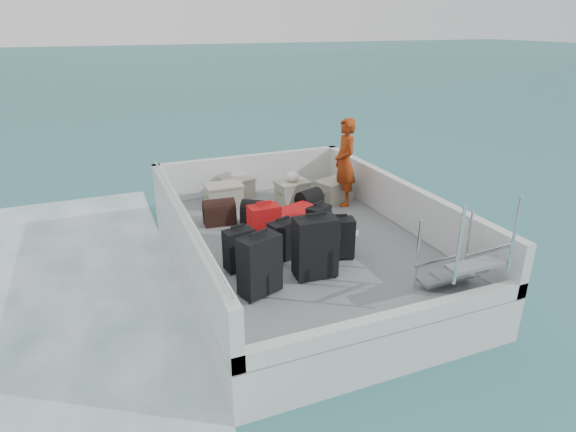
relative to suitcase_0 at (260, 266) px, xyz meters
name	(u,v)px	position (x,y,z in m)	size (l,w,h in m)	color
ground	(301,276)	(1.08, 1.22, -1.00)	(160.00, 160.00, 0.00)	#184F57
ferry_hull	(301,259)	(1.08, 1.22, -0.70)	(3.60, 5.00, 0.60)	silver
deck	(302,240)	(1.08, 1.22, -0.39)	(3.30, 4.70, 0.02)	slate
deck_fittings	(333,221)	(1.43, 0.90, 0.00)	(3.60, 5.00, 0.90)	silver
suitcase_0	(260,266)	(0.00, 0.00, 0.00)	(0.49, 0.28, 0.75)	black
suitcase_1	(239,250)	(-0.05, 0.68, -0.09)	(0.38, 0.21, 0.57)	black
suitcase_3	(315,248)	(0.79, 0.14, 0.03)	(0.53, 0.31, 0.80)	black
suitcase_4	(283,241)	(0.57, 0.71, -0.09)	(0.38, 0.22, 0.56)	black
suitcase_5	(264,226)	(0.50, 1.25, -0.07)	(0.44, 0.26, 0.61)	#B60E0E
suitcase_6	(338,239)	(1.31, 0.50, -0.09)	(0.41, 0.24, 0.57)	black
suitcase_7	(318,223)	(1.32, 1.15, -0.12)	(0.37, 0.21, 0.52)	black
suitcase_8	(296,219)	(1.17, 1.67, -0.23)	(0.50, 0.76, 0.30)	#B60E0E
duffel_0	(219,214)	(0.10, 2.29, -0.22)	(0.50, 0.30, 0.32)	black
duffel_1	(257,216)	(0.64, 2.00, -0.22)	(0.48, 0.30, 0.32)	black
duffel_2	(309,204)	(1.63, 2.16, -0.22)	(0.42, 0.30, 0.32)	black
crate_0	(224,196)	(0.39, 3.05, -0.19)	(0.60, 0.42, 0.36)	#A4A18F
crate_1	(238,188)	(0.76, 3.42, -0.21)	(0.54, 0.37, 0.33)	#A4A18F
crate_2	(292,192)	(1.61, 2.85, -0.21)	(0.55, 0.38, 0.33)	#A4A18F
crate_3	(334,191)	(2.31, 2.56, -0.20)	(0.58, 0.40, 0.35)	#A4A18F
yellow_bag	(329,183)	(2.52, 3.20, -0.27)	(0.28, 0.26, 0.22)	gold
white_bag	(292,178)	(1.61, 2.85, 0.04)	(0.24, 0.24, 0.18)	white
passenger	(345,162)	(2.38, 2.33, 0.39)	(0.56, 0.36, 1.53)	#CB4213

